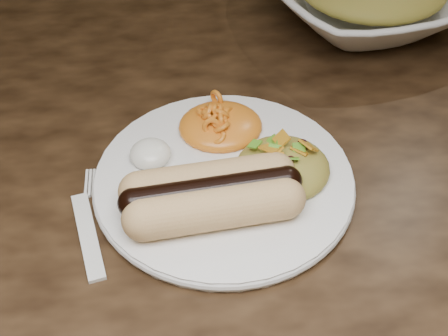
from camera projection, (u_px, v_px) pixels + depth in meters
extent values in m
cube|color=#432D19|center=(168.00, 168.00, 0.64)|extent=(1.60, 0.90, 0.04)
cylinder|color=white|center=(224.00, 180.00, 0.59)|extent=(0.27, 0.27, 0.01)
cylinder|color=#F1CB90|center=(213.00, 209.00, 0.53)|extent=(0.13, 0.05, 0.04)
cylinder|color=#F1CB90|center=(210.00, 182.00, 0.55)|extent=(0.13, 0.05, 0.04)
cylinder|color=black|center=(211.00, 192.00, 0.54)|extent=(0.14, 0.04, 0.03)
ellipsoid|color=orange|center=(220.00, 117.00, 0.62)|extent=(0.11, 0.10, 0.03)
ellipsoid|color=white|center=(150.00, 151.00, 0.59)|extent=(0.04, 0.04, 0.02)
ellipsoid|color=#C86F2D|center=(283.00, 164.00, 0.58)|extent=(0.09, 0.08, 0.04)
cube|color=silver|center=(88.00, 235.00, 0.55)|extent=(0.05, 0.15, 0.00)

